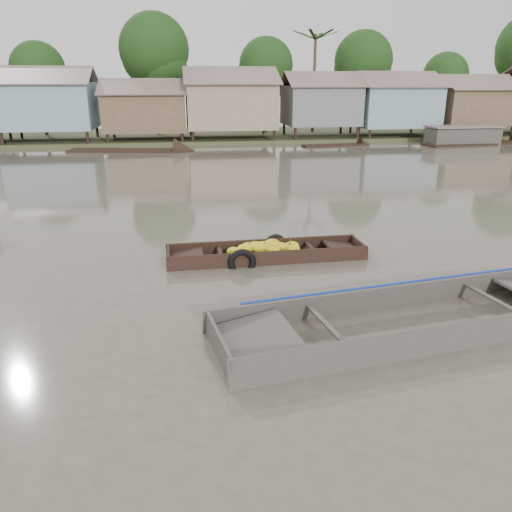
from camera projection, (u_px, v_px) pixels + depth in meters
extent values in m
plane|color=#514B3E|center=(259.00, 299.00, 10.45)|extent=(120.00, 120.00, 0.00)
cube|color=#384723|center=(196.00, 137.00, 41.24)|extent=(120.00, 12.00, 0.50)
cube|color=#789AA5|center=(49.00, 106.00, 35.58)|extent=(6.20, 5.20, 3.20)
cube|color=brown|center=(40.00, 75.00, 33.60)|extent=(6.60, 3.02, 1.28)
cube|color=brown|center=(50.00, 76.00, 36.22)|extent=(6.60, 3.02, 1.28)
cube|color=brown|center=(145.00, 112.00, 36.71)|extent=(5.80, 4.60, 2.70)
cube|color=brown|center=(142.00, 87.00, 34.96)|extent=(6.20, 2.67, 1.14)
cube|color=brown|center=(144.00, 86.00, 37.27)|extent=(6.20, 2.67, 1.14)
cube|color=gray|center=(230.00, 105.00, 37.46)|extent=(6.50, 5.30, 3.30)
cube|color=brown|center=(232.00, 75.00, 35.43)|extent=(6.90, 3.08, 1.31)
cube|color=brown|center=(228.00, 76.00, 38.11)|extent=(6.90, 3.08, 1.31)
cube|color=slate|center=(320.00, 105.00, 38.48)|extent=(5.40, 4.70, 2.90)
cube|color=brown|center=(326.00, 79.00, 36.67)|extent=(5.80, 2.73, 1.17)
cube|color=brown|center=(317.00, 79.00, 39.04)|extent=(5.80, 2.73, 1.17)
cube|color=#789AA5|center=(394.00, 106.00, 39.37)|extent=(6.00, 5.00, 3.10)
cube|color=brown|center=(404.00, 79.00, 37.45)|extent=(6.40, 2.90, 1.24)
cube|color=brown|center=(389.00, 79.00, 39.97)|extent=(6.40, 2.90, 1.24)
cube|color=brown|center=(470.00, 106.00, 40.32)|extent=(5.70, 4.90, 2.80)
cube|color=brown|center=(483.00, 82.00, 38.48)|extent=(6.10, 2.85, 1.21)
cube|color=brown|center=(464.00, 82.00, 40.95)|extent=(6.10, 2.85, 1.21)
cylinder|color=#473323|center=(43.00, 107.00, 39.65)|extent=(0.28, 0.28, 4.90)
sphere|color=black|center=(38.00, 69.00, 38.73)|extent=(4.20, 4.20, 4.20)
cylinder|color=#473323|center=(157.00, 97.00, 39.78)|extent=(0.28, 0.28, 6.30)
sphere|color=black|center=(154.00, 49.00, 38.59)|extent=(5.40, 5.40, 5.40)
cylinder|color=#473323|center=(266.00, 103.00, 42.17)|extent=(0.28, 0.28, 5.25)
sphere|color=black|center=(266.00, 65.00, 41.18)|extent=(4.50, 4.50, 4.50)
cylinder|color=#473323|center=(361.00, 101.00, 42.33)|extent=(0.28, 0.28, 5.60)
sphere|color=black|center=(363.00, 60.00, 41.27)|extent=(4.80, 4.80, 4.80)
cylinder|color=#473323|center=(442.00, 106.00, 44.58)|extent=(0.28, 0.28, 4.55)
sphere|color=black|center=(446.00, 75.00, 43.72)|extent=(3.90, 3.90, 3.90)
cylinder|color=#473323|center=(314.00, 86.00, 41.82)|extent=(0.24, 0.24, 8.00)
cube|color=black|center=(266.00, 261.00, 12.90)|extent=(4.99, 1.05, 0.08)
cube|color=black|center=(262.00, 247.00, 13.34)|extent=(5.09, 0.24, 0.47)
cube|color=black|center=(270.00, 261.00, 12.34)|extent=(5.09, 0.24, 0.47)
cube|color=black|center=(358.00, 248.00, 13.24)|extent=(0.08, 1.10, 0.45)
cube|color=black|center=(343.00, 247.00, 13.15)|extent=(0.88, 0.97, 0.18)
cube|color=black|center=(168.00, 259.00, 12.44)|extent=(0.08, 1.10, 0.45)
cube|color=black|center=(186.00, 256.00, 12.49)|extent=(0.88, 0.97, 0.18)
cube|color=black|center=(220.00, 253.00, 12.62)|extent=(0.12, 1.06, 0.05)
cube|color=black|center=(311.00, 248.00, 13.00)|extent=(0.12, 1.06, 0.05)
ellipsoid|color=yellow|center=(264.00, 246.00, 12.88)|extent=(0.39, 0.28, 0.24)
ellipsoid|color=yellow|center=(259.00, 248.00, 12.68)|extent=(0.38, 0.27, 0.23)
ellipsoid|color=yellow|center=(245.00, 257.00, 12.49)|extent=(0.40, 0.28, 0.24)
ellipsoid|color=yellow|center=(237.00, 259.00, 12.44)|extent=(0.33, 0.23, 0.20)
ellipsoid|color=yellow|center=(258.00, 246.00, 12.86)|extent=(0.36, 0.26, 0.22)
ellipsoid|color=yellow|center=(302.00, 254.00, 12.68)|extent=(0.34, 0.24, 0.21)
ellipsoid|color=yellow|center=(248.00, 247.00, 12.75)|extent=(0.41, 0.29, 0.25)
ellipsoid|color=yellow|center=(234.00, 251.00, 12.79)|extent=(0.38, 0.26, 0.23)
ellipsoid|color=yellow|center=(283.00, 247.00, 12.70)|extent=(0.32, 0.23, 0.20)
ellipsoid|color=yellow|center=(274.00, 246.00, 13.17)|extent=(0.34, 0.24, 0.21)
ellipsoid|color=yellow|center=(245.00, 254.00, 12.55)|extent=(0.37, 0.26, 0.22)
ellipsoid|color=yellow|center=(243.00, 257.00, 12.48)|extent=(0.41, 0.28, 0.25)
ellipsoid|color=yellow|center=(259.00, 246.00, 12.93)|extent=(0.37, 0.26, 0.22)
ellipsoid|color=yellow|center=(286.00, 247.00, 13.14)|extent=(0.36, 0.25, 0.22)
ellipsoid|color=yellow|center=(242.00, 254.00, 12.54)|extent=(0.41, 0.29, 0.25)
ellipsoid|color=yellow|center=(279.00, 246.00, 12.78)|extent=(0.38, 0.27, 0.23)
ellipsoid|color=yellow|center=(293.00, 249.00, 12.79)|extent=(0.38, 0.27, 0.23)
ellipsoid|color=yellow|center=(244.00, 248.00, 12.75)|extent=(0.35, 0.25, 0.21)
ellipsoid|color=yellow|center=(255.00, 245.00, 12.99)|extent=(0.33, 0.23, 0.20)
ellipsoid|color=yellow|center=(237.00, 252.00, 12.66)|extent=(0.41, 0.29, 0.25)
ellipsoid|color=yellow|center=(274.00, 250.00, 12.66)|extent=(0.36, 0.25, 0.22)
ellipsoid|color=yellow|center=(292.00, 246.00, 13.10)|extent=(0.40, 0.28, 0.25)
ellipsoid|color=yellow|center=(273.00, 246.00, 13.13)|extent=(0.36, 0.25, 0.22)
ellipsoid|color=yellow|center=(269.00, 248.00, 12.70)|extent=(0.37, 0.26, 0.22)
ellipsoid|color=yellow|center=(234.00, 255.00, 12.66)|extent=(0.32, 0.22, 0.19)
ellipsoid|color=yellow|center=(272.00, 244.00, 12.75)|extent=(0.42, 0.30, 0.26)
cylinder|color=#3F6626|center=(249.00, 245.00, 12.68)|extent=(0.04, 0.04, 0.16)
cylinder|color=#3F6626|center=(273.00, 244.00, 12.78)|extent=(0.04, 0.04, 0.16)
cylinder|color=#3F6626|center=(290.00, 243.00, 12.85)|extent=(0.04, 0.04, 0.16)
torus|color=black|center=(275.00, 245.00, 13.46)|extent=(0.62, 0.17, 0.62)
torus|color=black|center=(242.00, 263.00, 12.15)|extent=(0.71, 0.18, 0.70)
cube|color=#3F3B35|center=(414.00, 331.00, 9.25)|extent=(7.56, 2.68, 0.08)
cube|color=#3F3B35|center=(389.00, 299.00, 9.98)|extent=(7.51, 1.29, 0.61)
cube|color=#3F3B35|center=(447.00, 342.00, 8.34)|extent=(7.51, 1.29, 0.61)
cube|color=#3F3B35|center=(219.00, 349.00, 8.12)|extent=(0.33, 1.84, 0.57)
cube|color=#3F3B35|center=(257.00, 339.00, 8.28)|extent=(1.51, 1.77, 0.24)
cube|color=#3F3B35|center=(328.00, 326.00, 8.63)|extent=(0.36, 1.77, 0.05)
cube|color=#3F3B35|center=(495.00, 301.00, 9.62)|extent=(0.36, 1.77, 0.05)
cube|color=#665E54|center=(414.00, 329.00, 9.23)|extent=(5.79, 2.27, 0.02)
cube|color=#0F2696|center=(388.00, 287.00, 9.96)|extent=(6.07, 1.00, 0.15)
cube|color=black|center=(475.00, 145.00, 36.38)|extent=(8.28, 2.90, 0.35)
cube|color=black|center=(125.00, 152.00, 32.71)|extent=(7.42, 2.97, 0.35)
cube|color=black|center=(333.00, 147.00, 35.40)|extent=(4.54, 1.47, 0.35)
cube|color=black|center=(462.00, 136.00, 36.32)|extent=(5.00, 2.00, 1.20)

